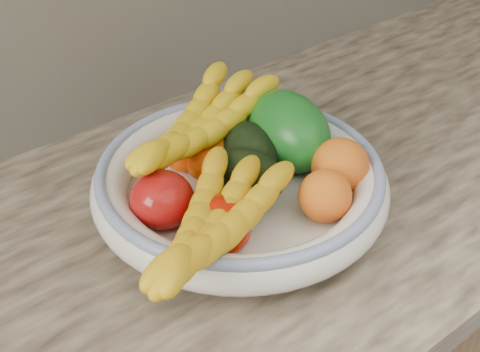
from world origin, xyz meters
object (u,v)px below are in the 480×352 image
object	(u,v)px
fruit_bowl	(240,183)
banana_bunch_front	(212,231)
banana_bunch_back	(199,132)
green_mango	(288,131)

from	to	relation	value
fruit_bowl	banana_bunch_front	xyz separation A→B (m)	(-0.11, -0.09, 0.03)
banana_bunch_front	fruit_bowl	bearing A→B (deg)	8.24
fruit_bowl	banana_bunch_front	distance (m)	0.14
banana_bunch_back	banana_bunch_front	xyz separation A→B (m)	(-0.10, -0.17, -0.01)
green_mango	banana_bunch_front	xyz separation A→B (m)	(-0.21, -0.11, 0.01)
fruit_bowl	banana_bunch_front	bearing A→B (deg)	-141.51
banana_bunch_front	green_mango	bearing A→B (deg)	-2.72
green_mango	banana_bunch_front	bearing A→B (deg)	-145.81
green_mango	banana_bunch_front	distance (m)	0.24
fruit_bowl	green_mango	distance (m)	0.11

